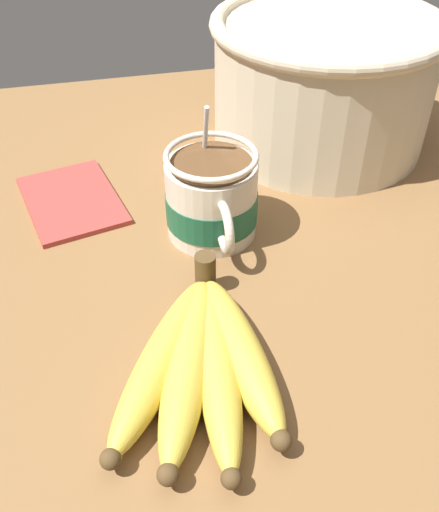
# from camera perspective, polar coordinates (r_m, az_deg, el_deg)

# --- Properties ---
(table) EXTENTS (0.94, 0.94, 0.03)m
(table) POSITION_cam_1_polar(r_m,az_deg,el_deg) (0.60, 0.61, -0.87)
(table) COLOR brown
(table) RESTS_ON ground
(coffee_mug) EXTENTS (0.14, 0.10, 0.14)m
(coffee_mug) POSITION_cam_1_polar(r_m,az_deg,el_deg) (0.60, -0.78, 5.74)
(coffee_mug) COLOR beige
(coffee_mug) RESTS_ON table
(banana_bunch) EXTENTS (0.22, 0.15, 0.04)m
(banana_bunch) POSITION_cam_1_polar(r_m,az_deg,el_deg) (0.47, -1.79, -10.32)
(banana_bunch) COLOR #4C381E
(banana_bunch) RESTS_ON table
(woven_basket) EXTENTS (0.29, 0.29, 0.16)m
(woven_basket) POSITION_cam_1_polar(r_m,az_deg,el_deg) (0.76, 10.32, 17.02)
(woven_basket) COLOR beige
(woven_basket) RESTS_ON table
(napkin) EXTENTS (0.16, 0.13, 0.01)m
(napkin) POSITION_cam_1_polar(r_m,az_deg,el_deg) (0.69, -14.55, 5.42)
(napkin) COLOR #A33833
(napkin) RESTS_ON table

